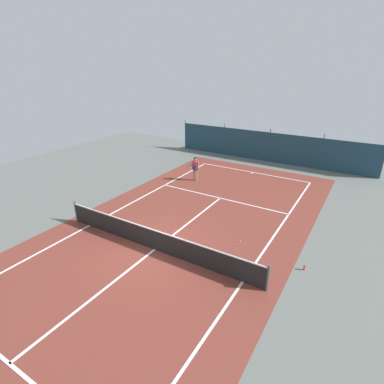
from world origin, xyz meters
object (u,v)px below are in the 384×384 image
(tennis_ball_near_player, at_px, (240,241))
(parked_car, at_px, (292,148))
(tennis_player, at_px, (195,167))
(tennis_net, at_px, (154,240))
(water_bottle, at_px, (304,267))

(tennis_ball_near_player, distance_m, parked_car, 15.04)
(tennis_player, distance_m, parked_car, 10.14)
(tennis_ball_near_player, xyz_separation_m, parked_car, (-1.58, 14.94, 0.81))
(tennis_net, relative_size, tennis_player, 6.17)
(tennis_player, bearing_deg, parked_car, -108.05)
(tennis_net, distance_m, tennis_ball_near_player, 3.90)
(tennis_net, distance_m, tennis_player, 8.72)
(parked_car, bearing_deg, tennis_ball_near_player, -80.27)
(parked_car, xyz_separation_m, water_bottle, (4.54, -15.53, -0.72))
(tennis_ball_near_player, bearing_deg, tennis_player, 135.35)
(tennis_net, relative_size, parked_car, 2.35)
(tennis_player, xyz_separation_m, parked_car, (4.20, 9.22, -0.12))
(tennis_net, bearing_deg, parked_car, 85.56)
(tennis_net, height_order, tennis_player, tennis_player)
(tennis_player, bearing_deg, tennis_ball_near_player, 141.80)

